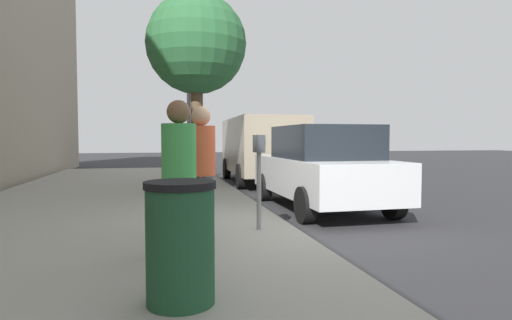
# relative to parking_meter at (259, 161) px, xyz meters

# --- Properties ---
(ground_plane) EXTENTS (80.00, 80.00, 0.00)m
(ground_plane) POSITION_rel_parking_meter_xyz_m (0.20, -0.58, -1.17)
(ground_plane) COLOR #2B2B2D
(ground_plane) RESTS_ON ground
(sidewalk_slab) EXTENTS (28.00, 6.00, 0.15)m
(sidewalk_slab) POSITION_rel_parking_meter_xyz_m (0.20, 2.42, -1.09)
(sidewalk_slab) COLOR gray
(sidewalk_slab) RESTS_ON ground_plane
(parking_meter) EXTENTS (0.36, 0.12, 1.41)m
(parking_meter) POSITION_rel_parking_meter_xyz_m (0.00, 0.00, 0.00)
(parking_meter) COLOR gray
(parking_meter) RESTS_ON sidewalk_slab
(pedestrian_at_meter) EXTENTS (0.52, 0.39, 1.80)m
(pedestrian_at_meter) POSITION_rel_parking_meter_xyz_m (-0.32, 0.89, 0.05)
(pedestrian_at_meter) COLOR #47474C
(pedestrian_at_meter) RESTS_ON sidewalk_slab
(pedestrian_bystander) EXTENTS (0.42, 0.43, 1.79)m
(pedestrian_bystander) POSITION_rel_parking_meter_xyz_m (-1.27, 1.23, 0.04)
(pedestrian_bystander) COLOR #726656
(pedestrian_bystander) RESTS_ON sidewalk_slab
(parked_sedan_near) EXTENTS (4.42, 2.01, 1.77)m
(parked_sedan_near) POSITION_rel_parking_meter_xyz_m (2.34, -1.93, -0.27)
(parked_sedan_near) COLOR silver
(parked_sedan_near) RESTS_ON ground_plane
(parked_van_far) EXTENTS (5.26, 2.25, 2.18)m
(parked_van_far) POSITION_rel_parking_meter_xyz_m (7.92, -1.93, 0.09)
(parked_van_far) COLOR gray
(parked_van_far) RESTS_ON ground_plane
(street_tree) EXTENTS (2.56, 2.56, 5.06)m
(street_tree) POSITION_rel_parking_meter_xyz_m (4.96, 0.48, 2.72)
(street_tree) COLOR brown
(street_tree) RESTS_ON sidewalk_slab
(traffic_signal) EXTENTS (0.24, 0.44, 3.60)m
(traffic_signal) POSITION_rel_parking_meter_xyz_m (8.92, 0.31, 1.41)
(traffic_signal) COLOR black
(traffic_signal) RESTS_ON sidewalk_slab
(trash_bin) EXTENTS (0.59, 0.59, 1.01)m
(trash_bin) POSITION_rel_parking_meter_xyz_m (-2.65, 1.29, -0.51)
(trash_bin) COLOR #1E4C2D
(trash_bin) RESTS_ON sidewalk_slab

